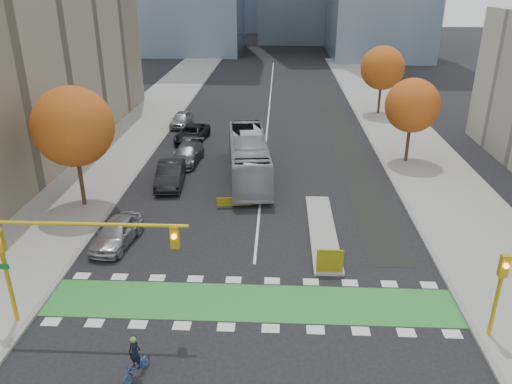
# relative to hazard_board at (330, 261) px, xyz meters

# --- Properties ---
(ground) EXTENTS (300.00, 300.00, 0.00)m
(ground) POSITION_rel_hazard_board_xyz_m (-4.00, -4.20, -0.80)
(ground) COLOR black
(ground) RESTS_ON ground
(sidewalk_west) EXTENTS (7.00, 120.00, 0.15)m
(sidewalk_west) POSITION_rel_hazard_board_xyz_m (-17.50, 15.80, -0.73)
(sidewalk_west) COLOR gray
(sidewalk_west) RESTS_ON ground
(sidewalk_east) EXTENTS (7.00, 120.00, 0.15)m
(sidewalk_east) POSITION_rel_hazard_board_xyz_m (9.50, 15.80, -0.73)
(sidewalk_east) COLOR gray
(sidewalk_east) RESTS_ON ground
(curb_west) EXTENTS (0.30, 120.00, 0.16)m
(curb_west) POSITION_rel_hazard_board_xyz_m (-14.00, 15.80, -0.73)
(curb_west) COLOR gray
(curb_west) RESTS_ON ground
(curb_east) EXTENTS (0.30, 120.00, 0.16)m
(curb_east) POSITION_rel_hazard_board_xyz_m (6.00, 15.80, -0.73)
(curb_east) COLOR gray
(curb_east) RESTS_ON ground
(bike_crossing) EXTENTS (20.00, 3.00, 0.01)m
(bike_crossing) POSITION_rel_hazard_board_xyz_m (-4.00, -2.70, -0.79)
(bike_crossing) COLOR #2B8431
(bike_crossing) RESTS_ON ground
(centre_line) EXTENTS (0.15, 70.00, 0.01)m
(centre_line) POSITION_rel_hazard_board_xyz_m (-4.00, 35.80, -0.80)
(centre_line) COLOR silver
(centre_line) RESTS_ON ground
(bike_lane_paint) EXTENTS (2.50, 50.00, 0.01)m
(bike_lane_paint) POSITION_rel_hazard_board_xyz_m (3.50, 25.80, -0.80)
(bike_lane_paint) COLOR black
(bike_lane_paint) RESTS_ON ground
(median_island) EXTENTS (1.60, 10.00, 0.16)m
(median_island) POSITION_rel_hazard_board_xyz_m (0.00, 4.80, -0.72)
(median_island) COLOR gray
(median_island) RESTS_ON ground
(hazard_board) EXTENTS (1.40, 0.12, 1.30)m
(hazard_board) POSITION_rel_hazard_board_xyz_m (0.00, 0.00, 0.00)
(hazard_board) COLOR yellow
(hazard_board) RESTS_ON median_island
(tree_west) EXTENTS (5.20, 5.20, 8.22)m
(tree_west) POSITION_rel_hazard_board_xyz_m (-16.00, 7.80, 4.82)
(tree_west) COLOR #332114
(tree_west) RESTS_ON ground
(tree_east_near) EXTENTS (4.40, 4.40, 7.08)m
(tree_east_near) POSITION_rel_hazard_board_xyz_m (8.00, 17.80, 4.06)
(tree_east_near) COLOR #332114
(tree_east_near) RESTS_ON ground
(tree_east_far) EXTENTS (4.80, 4.80, 7.65)m
(tree_east_far) POSITION_rel_hazard_board_xyz_m (8.50, 33.80, 4.44)
(tree_east_far) COLOR #332114
(tree_east_far) RESTS_ON ground
(traffic_signal_west) EXTENTS (8.53, 0.56, 5.20)m
(traffic_signal_west) POSITION_rel_hazard_board_xyz_m (-11.93, -4.71, 3.23)
(traffic_signal_west) COLOR #BF9914
(traffic_signal_west) RESTS_ON ground
(traffic_signal_east) EXTENTS (0.35, 0.43, 4.10)m
(traffic_signal_east) POSITION_rel_hazard_board_xyz_m (6.50, -4.71, 1.93)
(traffic_signal_east) COLOR #BF9914
(traffic_signal_east) RESTS_ON ground
(cyclist) EXTENTS (1.16, 1.76, 1.92)m
(cyclist) POSITION_rel_hazard_board_xyz_m (-8.17, -7.75, -0.16)
(cyclist) COLOR navy
(cyclist) RESTS_ON ground
(bus) EXTENTS (4.09, 12.14, 3.32)m
(bus) POSITION_rel_hazard_board_xyz_m (-5.09, 13.72, 0.86)
(bus) COLOR #999DA0
(bus) RESTS_ON ground
(parked_car_a) EXTENTS (2.40, 4.73, 1.54)m
(parked_car_a) POSITION_rel_hazard_board_xyz_m (-12.13, 2.65, -0.03)
(parked_car_a) COLOR #A7A7AD
(parked_car_a) RESTS_ON ground
(parked_car_b) EXTENTS (2.25, 5.37, 1.72)m
(parked_car_b) POSITION_rel_hazard_board_xyz_m (-10.87, 11.84, 0.06)
(parked_car_b) COLOR black
(parked_car_b) RESTS_ON ground
(parked_car_c) EXTENTS (2.51, 5.37, 1.52)m
(parked_car_c) POSITION_rel_hazard_board_xyz_m (-10.50, 16.84, -0.04)
(parked_car_c) COLOR #54555A
(parked_car_c) RESTS_ON ground
(parked_car_d) EXTENTS (3.10, 5.57, 1.47)m
(parked_car_d) POSITION_rel_hazard_board_xyz_m (-11.08, 22.92, -0.06)
(parked_car_d) COLOR black
(parked_car_d) RESTS_ON ground
(parked_car_e) EXTENTS (2.14, 4.59, 1.52)m
(parked_car_e) POSITION_rel_hazard_board_xyz_m (-13.00, 27.92, -0.04)
(parked_car_e) COLOR #9C9CA1
(parked_car_e) RESTS_ON ground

